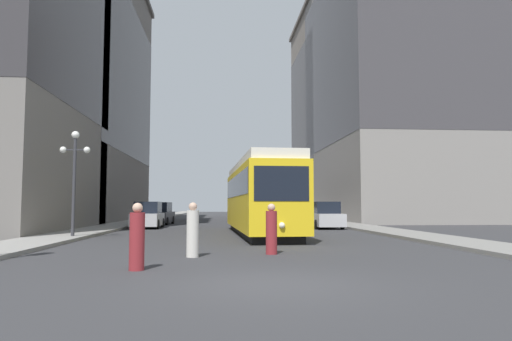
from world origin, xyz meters
The scene contains 15 objects.
ground_plane centered at (0.00, 0.00, 0.00)m, with size 200.00×200.00×0.00m, color #303033.
sidewalk_left centered at (-8.67, 40.00, 0.07)m, with size 2.61×120.00×0.15m, color gray.
sidewalk_right centered at (8.67, 40.00, 0.07)m, with size 2.61×120.00×0.15m, color gray.
streetcar centered at (1.03, 15.66, 2.10)m, with size 3.22×14.15×3.89m.
transit_bus centered at (4.54, 34.22, 1.95)m, with size 2.66×12.33×3.45m.
parked_car_left_near centered at (-6.06, 23.14, 0.84)m, with size 1.90×4.22×1.82m.
parked_car_left_mid centered at (-6.06, 29.38, 0.84)m, with size 2.09×4.89×1.82m.
parked_car_right_far centered at (6.06, 22.05, 0.84)m, with size 1.93×4.89×1.82m.
pedestrian_crossing_near centered at (-3.12, 2.23, 0.77)m, with size 0.37×0.37×1.65m.
pedestrian_crossing_far centered at (-1.92, 5.00, 0.78)m, with size 0.37×0.37×1.67m.
pedestrian_on_sidewalk centered at (0.58, 5.63, 0.76)m, with size 0.37×0.37×1.64m.
lamp_post_left_near centered at (-7.96, 12.95, 3.44)m, with size 1.41×0.36×4.95m.
building_left_corner centered at (-15.04, 37.25, 13.41)m, with size 10.74×24.03×26.03m.
building_right_corner centered at (16.01, 52.81, 14.36)m, with size 12.68×17.39×27.86m.
building_right_midblock centered at (17.39, 37.66, 16.07)m, with size 15.43×23.54×31.17m.
Camera 1 is at (-1.09, -9.39, 1.60)m, focal length 32.42 mm.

